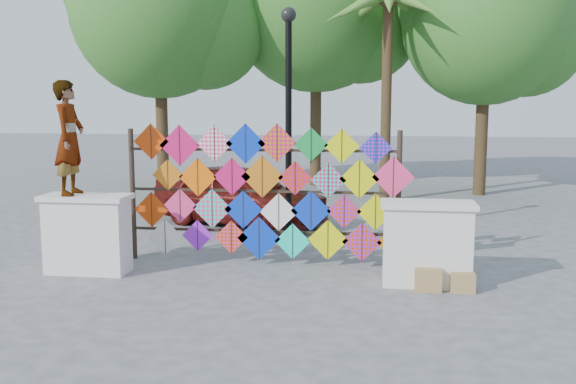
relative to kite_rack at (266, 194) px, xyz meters
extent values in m
plane|color=gray|center=(-0.08, -0.73, -1.22)|extent=(80.00, 80.00, 0.00)
cube|color=white|center=(-2.78, -0.93, -0.62)|extent=(1.30, 0.55, 1.20)
cube|color=white|center=(-2.78, -0.93, 0.02)|extent=(1.40, 0.65, 0.08)
cube|color=white|center=(2.62, -0.93, -0.62)|extent=(1.30, 0.55, 1.20)
cube|color=white|center=(2.62, -0.93, 0.02)|extent=(1.40, 0.65, 0.08)
cylinder|color=#2E2219|center=(-2.38, 0.07, -0.07)|extent=(0.09, 0.09, 2.30)
cylinder|color=#2E2219|center=(2.22, 0.07, -0.07)|extent=(0.09, 0.09, 2.30)
cube|color=#2E2219|center=(-0.08, 0.07, -0.67)|extent=(4.60, 0.04, 0.04)
cube|color=#2E2219|center=(-0.08, 0.07, 0.03)|extent=(4.60, 0.04, 0.04)
cube|color=#2E2219|center=(-0.08, 0.07, 0.73)|extent=(4.60, 0.04, 0.04)
cube|color=#C93A08|center=(-2.00, 0.01, 0.86)|extent=(0.63, 0.01, 0.63)
cube|color=#2E2219|center=(-2.00, 0.00, 0.86)|extent=(0.01, 0.01, 0.61)
cube|color=#D2135B|center=(-1.50, 0.01, 0.80)|extent=(0.71, 0.01, 0.71)
cube|color=#2E2219|center=(-1.50, 0.00, 0.80)|extent=(0.01, 0.01, 0.69)
cube|color=#F73576|center=(-0.89, 0.01, 0.84)|extent=(0.63, 0.01, 0.63)
cube|color=#2E2219|center=(-0.89, 0.00, 0.84)|extent=(0.01, 0.01, 0.62)
cube|color=#0932CB|center=(-0.35, 0.01, 0.84)|extent=(0.68, 0.01, 0.68)
cube|color=#2E2219|center=(-0.35, 0.00, 0.84)|extent=(0.01, 0.01, 0.67)
cube|color=#D2135B|center=(0.19, 0.01, 0.86)|extent=(0.66, 0.01, 0.66)
cube|color=#2E2219|center=(0.19, 0.00, 0.86)|extent=(0.01, 0.01, 0.64)
cube|color=#118F38|center=(0.76, 0.01, 0.84)|extent=(0.57, 0.01, 0.57)
cube|color=#2E2219|center=(0.76, 0.00, 0.84)|extent=(0.01, 0.01, 0.56)
cube|color=#DAE509|center=(1.27, 0.01, 0.82)|extent=(0.58, 0.01, 0.58)
cube|color=#2E2219|center=(1.27, 0.00, 0.82)|extent=(0.01, 0.01, 0.57)
cube|color=#961CD7|center=(1.83, 0.01, 0.79)|extent=(0.54, 0.01, 0.54)
cube|color=#2E2219|center=(1.83, 0.00, 0.79)|extent=(0.01, 0.01, 0.53)
cube|color=#CB6912|center=(-1.71, -0.03, 0.29)|extent=(0.54, 0.01, 0.54)
cube|color=#2E2219|center=(-1.71, -0.04, 0.29)|extent=(0.01, 0.01, 0.53)
cube|color=#FF6408|center=(-1.18, -0.03, 0.26)|extent=(0.66, 0.01, 0.66)
cube|color=#2E2219|center=(-1.18, -0.04, 0.26)|extent=(0.01, 0.01, 0.65)
cube|color=#D2135B|center=(-0.58, -0.03, 0.28)|extent=(0.65, 0.01, 0.65)
cube|color=#2E2219|center=(-0.58, -0.04, 0.28)|extent=(0.01, 0.01, 0.63)
cube|color=#CB6912|center=(-0.06, -0.03, 0.29)|extent=(0.72, 0.01, 0.72)
cube|color=#2E2219|center=(-0.06, -0.04, 0.29)|extent=(0.01, 0.01, 0.71)
cube|color=#C93A08|center=(0.50, -0.03, 0.27)|extent=(0.58, 0.01, 0.58)
cube|color=#2E2219|center=(0.50, -0.04, 0.27)|extent=(0.01, 0.01, 0.57)
cube|color=#D2135B|center=(1.05, -0.03, 0.25)|extent=(0.60, 0.01, 0.60)
cube|color=#2E2219|center=(1.05, -0.04, 0.25)|extent=(0.01, 0.01, 0.59)
cube|color=#DAE509|center=(1.57, -0.03, 0.28)|extent=(0.66, 0.01, 0.66)
cube|color=#2E2219|center=(1.57, -0.04, 0.28)|extent=(0.01, 0.01, 0.65)
cube|color=#F73576|center=(2.12, -0.03, 0.32)|extent=(0.70, 0.01, 0.70)
cube|color=#2E2219|center=(2.12, -0.04, 0.32)|extent=(0.01, 0.01, 0.69)
cube|color=#C93A08|center=(-2.00, -0.07, -0.31)|extent=(0.62, 0.01, 0.62)
cube|color=#2E2219|center=(-2.00, -0.08, -0.31)|extent=(0.01, 0.01, 0.61)
cube|color=#F73576|center=(-1.49, -0.07, -0.23)|extent=(0.60, 0.01, 0.60)
cube|color=#2E2219|center=(-1.49, -0.08, -0.23)|extent=(0.01, 0.01, 0.59)
cube|color=#F73576|center=(-0.92, -0.07, -0.27)|extent=(0.68, 0.01, 0.68)
cube|color=#2E2219|center=(-0.92, -0.08, -0.27)|extent=(0.01, 0.01, 0.67)
cube|color=#0932CB|center=(-0.38, -0.07, -0.27)|extent=(0.66, 0.01, 0.66)
cube|color=#2E2219|center=(-0.38, -0.08, -0.27)|extent=(0.01, 0.01, 0.65)
cube|color=white|center=(0.23, -0.07, -0.30)|extent=(0.65, 0.01, 0.65)
cube|color=#2E2219|center=(0.23, -0.08, -0.30)|extent=(0.01, 0.01, 0.64)
cube|color=#0932CB|center=(0.77, -0.07, -0.27)|extent=(0.68, 0.01, 0.68)
cube|color=#2E2219|center=(0.77, -0.08, -0.27)|extent=(0.01, 0.01, 0.67)
cube|color=#C93A08|center=(1.32, -0.07, -0.26)|extent=(0.58, 0.01, 0.58)
cube|color=#2E2219|center=(1.32, -0.08, -0.26)|extent=(0.01, 0.01, 0.57)
cube|color=#DAE509|center=(1.84, -0.07, -0.26)|extent=(0.61, 0.01, 0.61)
cube|color=#2E2219|center=(1.84, -0.08, -0.26)|extent=(0.01, 0.01, 0.60)
cube|color=white|center=(-1.75, -0.11, -0.78)|extent=(0.63, 0.01, 0.63)
cube|color=#2E2219|center=(-1.75, -0.12, -0.78)|extent=(0.01, 0.01, 0.61)
cube|color=#961CD7|center=(-1.18, -0.11, -0.73)|extent=(0.55, 0.01, 0.55)
cube|color=#2E2219|center=(-1.18, -0.12, -0.73)|extent=(0.01, 0.01, 0.54)
cube|color=#F73576|center=(-0.59, -0.11, -0.75)|extent=(0.58, 0.01, 0.58)
cube|color=#2E2219|center=(-0.59, -0.12, -0.75)|extent=(0.01, 0.01, 0.57)
cube|color=#0932CB|center=(-0.11, -0.11, -0.75)|extent=(0.75, 0.01, 0.75)
cube|color=#2E2219|center=(-0.11, -0.12, -0.75)|extent=(0.01, 0.01, 0.74)
cube|color=#0EE8BF|center=(0.47, -0.11, -0.79)|extent=(0.61, 0.01, 0.61)
cube|color=#2E2219|center=(0.47, -0.12, -0.79)|extent=(0.01, 0.01, 0.60)
cube|color=#DAE509|center=(1.06, -0.11, -0.75)|extent=(0.69, 0.01, 0.69)
cube|color=#2E2219|center=(1.06, -0.12, -0.75)|extent=(0.01, 0.01, 0.67)
cube|color=#C93A08|center=(1.63, -0.11, -0.77)|extent=(0.66, 0.01, 0.66)
cube|color=#2E2219|center=(1.63, -0.12, -0.77)|extent=(0.01, 0.01, 0.65)
cube|color=#CB6912|center=(2.16, -0.11, -0.77)|extent=(0.58, 0.01, 0.58)
cube|color=#2E2219|center=(2.16, -0.12, -0.77)|extent=(0.01, 0.01, 0.56)
cylinder|color=#4E3A21|center=(-4.58, 8.27, 0.71)|extent=(0.36, 0.36, 3.85)
sphere|color=#206722|center=(-4.58, 8.27, 4.19)|extent=(5.20, 5.20, 5.20)
sphere|color=#206722|center=(-3.28, 8.57, 3.67)|extent=(3.64, 3.64, 3.64)
cylinder|color=#4E3A21|center=(-0.08, 10.27, 0.84)|extent=(0.36, 0.36, 4.12)
sphere|color=#206722|center=(-0.08, 10.27, 4.59)|extent=(5.60, 5.60, 5.60)
sphere|color=#206722|center=(1.32, 10.57, 4.03)|extent=(3.92, 3.92, 3.92)
cylinder|color=#4E3A21|center=(4.92, 8.77, 0.57)|extent=(0.36, 0.36, 3.58)
sphere|color=#206722|center=(4.92, 8.77, 3.80)|extent=(4.80, 4.80, 4.80)
sphere|color=#206722|center=(6.12, 9.07, 3.32)|extent=(3.36, 3.36, 3.36)
sphere|color=#206722|center=(3.96, 8.57, 4.28)|extent=(3.12, 3.12, 3.12)
cylinder|color=#4E3A21|center=(2.12, 7.27, 1.53)|extent=(0.28, 0.28, 5.50)
cone|color=#3D6C24|center=(3.02, 7.27, 4.03)|extent=(1.82, 0.44, 1.16)
cone|color=#3D6C24|center=(2.75, 7.91, 4.03)|extent=(1.60, 1.60, 1.16)
cone|color=#3D6C24|center=(2.12, 8.17, 4.03)|extent=(0.44, 1.82, 1.16)
cone|color=#3D6C24|center=(1.48, 7.91, 4.03)|extent=(1.60, 1.60, 1.16)
cone|color=#3D6C24|center=(1.22, 7.27, 4.03)|extent=(1.82, 0.44, 1.16)
cone|color=#3D6C24|center=(1.48, 6.64, 4.03)|extent=(1.60, 1.60, 1.16)
cone|color=#3D6C24|center=(2.12, 6.37, 4.03)|extent=(0.44, 1.82, 1.16)
cone|color=#3D6C24|center=(2.75, 6.64, 4.03)|extent=(1.60, 1.60, 1.16)
imported|color=#99999E|center=(-3.01, -0.93, 0.97)|extent=(0.48, 0.69, 1.82)
imported|color=#56120E|center=(-1.16, 3.37, -0.53)|extent=(4.36, 2.93, 1.38)
cylinder|color=black|center=(0.22, 1.27, 0.88)|extent=(0.12, 0.12, 4.20)
sphere|color=black|center=(0.22, 1.27, 3.10)|extent=(0.28, 0.28, 0.28)
cube|color=#A58250|center=(2.62, -1.20, -1.05)|extent=(0.39, 0.34, 0.34)
cube|color=#A58250|center=(3.12, -1.19, -1.07)|extent=(0.35, 0.32, 0.29)
camera|label=1|loc=(1.78, -10.58, 1.59)|focal=40.00mm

